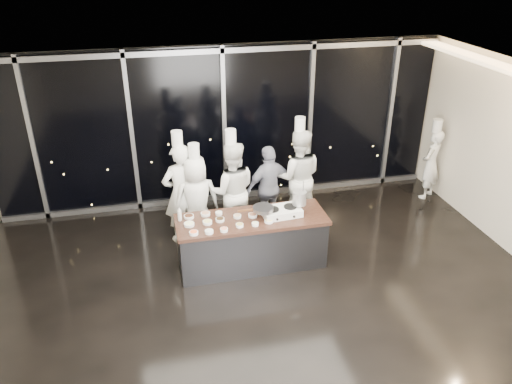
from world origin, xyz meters
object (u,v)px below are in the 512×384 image
chef_far_left (181,193)px  chef_center (232,190)px  stove (281,211)px  chef_right (298,176)px  demo_counter (252,241)px  guest (269,187)px  frying_pan (263,209)px  chef_left (197,200)px  chef_side (431,163)px  stock_pot (299,198)px

chef_far_left → chef_center: bearing=156.2°
stove → chef_right: (0.68, 1.27, -0.02)m
demo_counter → chef_center: 1.12m
demo_counter → guest: (0.60, 1.18, 0.37)m
demo_counter → frying_pan: size_ratio=4.08×
chef_left → chef_right: (1.96, 0.31, 0.11)m
guest → chef_right: size_ratio=0.78×
frying_pan → chef_side: size_ratio=0.35×
frying_pan → chef_center: size_ratio=0.29×
chef_center → demo_counter: bearing=104.2°
stove → chef_right: 1.44m
guest → chef_right: chef_right is taller
demo_counter → chef_left: bearing=129.3°
chef_far_left → chef_side: (5.23, 0.54, -0.17)m
stock_pot → guest: guest is taller
demo_counter → chef_side: size_ratio=1.42×
stove → chef_right: chef_right is taller
chef_left → frying_pan: bearing=128.6°
demo_counter → guest: guest is taller
chef_right → chef_side: (3.02, 0.35, -0.17)m
stove → chef_far_left: chef_far_left is taller
demo_counter → guest: size_ratio=1.50×
chef_right → chef_far_left: bearing=19.3°
stock_pot → chef_far_left: chef_far_left is taller
demo_counter → chef_side: (4.20, 1.61, 0.32)m
frying_pan → chef_left: chef_left is taller
chef_center → guest: 0.77m
chef_center → guest: (0.74, 0.18, -0.11)m
demo_counter → stove: (0.50, -0.01, 0.51)m
frying_pan → chef_center: bearing=101.9°
frying_pan → chef_left: (-0.96, 0.99, -0.23)m
stock_pot → chef_center: chef_center is taller
chef_side → stove: bearing=-12.7°
guest → chef_side: chef_side is taller
chef_center → chef_far_left: bearing=1.4°
chef_left → chef_far_left: bearing=-31.8°
stove → frying_pan: frying_pan is taller
chef_far_left → chef_side: 5.27m
chef_far_left → guest: 1.64m
demo_counter → guest: bearing=63.1°
chef_far_left → chef_left: bearing=134.9°
frying_pan → guest: size_ratio=0.37×
stove → chef_left: size_ratio=0.35×
demo_counter → stock_pot: stock_pot is taller
demo_counter → chef_far_left: 1.57m
chef_side → frying_pan: bearing=-14.2°
frying_pan → chef_center: chef_center is taller
chef_far_left → chef_right: 2.22m
chef_far_left → chef_left: (0.26, -0.13, -0.11)m
chef_far_left → chef_side: chef_far_left is taller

